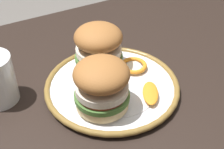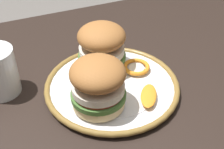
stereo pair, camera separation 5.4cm
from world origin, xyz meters
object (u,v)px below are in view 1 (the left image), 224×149
at_px(dining_table, 95,144).
at_px(sandwich_half_left, 102,84).
at_px(sandwich_half_right, 99,46).
at_px(dinner_plate, 112,86).

height_order(dining_table, sandwich_half_left, sandwich_half_left).
xyz_separation_m(dining_table, sandwich_half_left, (-0.02, -0.00, 0.16)).
bearing_deg(sandwich_half_left, sandwich_half_right, -114.63).
relative_size(dinner_plate, sandwich_half_left, 2.07).
distance_m(dining_table, dinner_plate, 0.13).
bearing_deg(sandwich_half_right, dinner_plate, 86.15).
bearing_deg(sandwich_half_right, sandwich_half_left, 65.37).
bearing_deg(dining_table, sandwich_half_left, -179.99).
relative_size(dinner_plate, sandwich_half_right, 2.25).
xyz_separation_m(dining_table, sandwich_half_right, (-0.07, -0.11, 0.16)).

